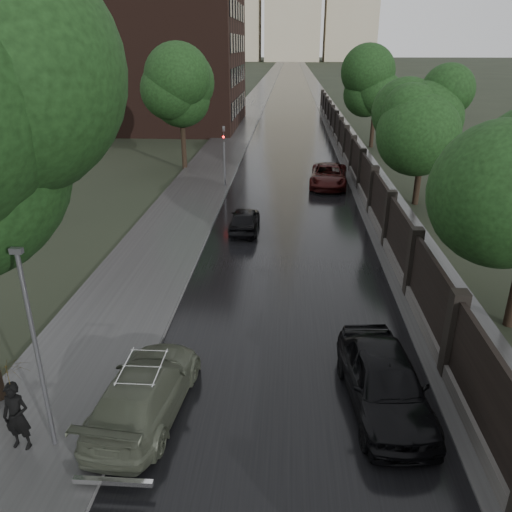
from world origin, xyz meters
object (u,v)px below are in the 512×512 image
Objects in this scene: tree_right_c at (376,91)px; volga_sedan at (145,390)px; car_right_far at (329,176)px; pedestrian_umbrella at (9,382)px; car_right_near at (385,381)px; tree_right_b at (426,119)px; hatchback_left at (245,219)px; tree_left_far at (181,98)px; traffic_light at (224,151)px; lamp_post at (37,353)px.

tree_right_c is 1.49× the size of volga_sedan.
pedestrian_umbrella is at bearing -104.26° from car_right_far.
pedestrian_umbrella is (-8.62, -2.16, 1.17)m from car_right_near.
hatchback_left is at bearing -151.53° from tree_right_b.
car_right_far is at bearing -21.54° from tree_left_far.
pedestrian_umbrella reaches higher than car_right_near.
traffic_light is at bearing -76.24° from hatchback_left.
tree_left_far is 28.73m from lamp_post.
tree_right_b is 18.00m from tree_right_c.
car_right_far reaches higher than volga_sedan.
tree_right_c is 40.67m from lamp_post.
car_right_near is 0.91× the size of car_right_far.
tree_right_c reaches higher than lamp_post.
volga_sedan is 3.20m from pedestrian_umbrella.
tree_left_far reaches higher than volga_sedan.
volga_sedan is (4.40, -27.11, -4.56)m from tree_left_far.
tree_left_far is 28.83m from car_right_near.
pedestrian_umbrella is (-13.60, -20.63, -2.98)m from tree_right_b.
tree_right_c is at bearing 71.48° from lamp_post.
tree_left_far reaches higher than hatchback_left.
tree_right_c is 19.26m from traffic_light.
traffic_light is at bearing 89.74° from pedestrian_umbrella.
tree_left_far reaches higher than traffic_light.
hatchback_left is 1.32× the size of pedestrian_umbrella.
lamp_post is at bearing -122.18° from tree_right_b.
lamp_post is 3.02m from volga_sedan.
car_right_far is (6.19, 22.93, 0.03)m from volga_sedan.
traffic_light is at bearing -128.18° from tree_right_c.
hatchback_left is 15.87m from pedestrian_umbrella.
tree_right_c is 1.50× the size of car_right_near.
hatchback_left is (-9.76, -5.29, -4.34)m from tree_right_b.
pedestrian_umbrella is (1.90, -28.63, -3.27)m from tree_left_far.
car_right_near is 8.96m from pedestrian_umbrella.
tree_right_b is 22.51m from volga_sedan.
car_right_far is at bearing 6.81° from traffic_light.
lamp_post is at bearing -102.87° from car_right_far.
hatchback_left is at bearing 104.25° from car_right_near.
traffic_light is 23.70m from pedestrian_umbrella.
car_right_near is (6.81, -21.46, -1.60)m from traffic_light.
car_right_far is (-4.91, 3.82, -4.24)m from tree_right_b.
car_right_far is (4.85, 9.11, 0.10)m from hatchback_left.
car_right_near is (-4.99, -36.47, -4.16)m from tree_right_c.
lamp_post is at bearing -84.79° from tree_left_far.
tree_right_b reaches higher than pedestrian_umbrella.
tree_right_c is 37.04m from car_right_near.
tree_right_c reaches higher than hatchback_left.
traffic_light is at bearing 87.32° from lamp_post.
tree_right_c is 41.06m from pedestrian_umbrella.
car_right_far is at bearing -118.11° from hatchback_left.
car_right_near is (10.51, -26.47, -4.45)m from tree_left_far.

